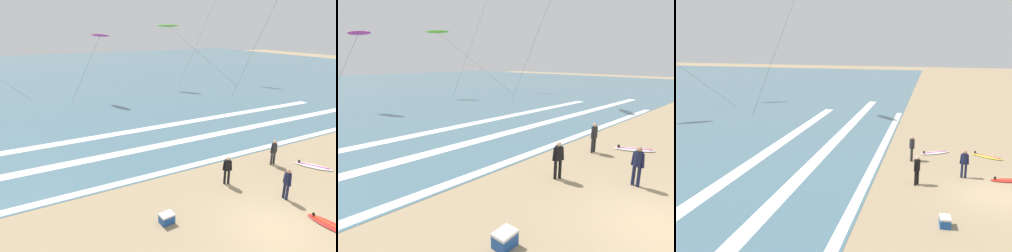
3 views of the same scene
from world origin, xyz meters
The scene contains 13 objects.
ground_plane centered at (0.00, 0.00, 0.00)m, with size 160.00×160.00×0.00m, color #9E8763.
ocean_surface centered at (0.00, 51.12, 0.01)m, with size 140.00×90.00×0.01m, color #476B7A.
wave_foam_shoreline centered at (1.47, 6.52, 0.01)m, with size 36.39×0.52×0.01m, color white.
wave_foam_mid_break centered at (-1.86, 10.24, 0.01)m, with size 55.60×0.83×0.01m, color white.
wave_foam_outer_break centered at (0.19, 13.98, 0.01)m, with size 39.50×0.87×0.01m, color white.
surfer_background_far centered at (0.56, 3.84, 0.96)m, with size 0.48×0.35×1.60m.
surfer_mid_group centered at (4.55, 4.36, 0.96)m, with size 0.51×0.32×1.60m.
surfer_foreground_main centered at (2.20, 1.36, 0.96)m, with size 0.32×0.51×1.60m.
surfboard_left_pile centered at (2.26, -1.09, 0.05)m, with size 0.97×2.17×0.25m.
surfboard_near_water centered at (6.49, 2.93, 0.05)m, with size 1.59×2.11×0.25m.
kite_magenta_distant_high centered at (0.32, 26.40, 7.21)m, with size 4.95×3.27×7.45m.
kite_lime_distant_low centered at (10.74, 29.87, 8.28)m, with size 10.15×6.56×8.55m.
cooler_box centered at (-3.80, 2.45, 0.22)m, with size 0.64×0.49×0.44m.
Camera 1 is at (-8.56, -6.68, 7.95)m, focal length 30.45 mm.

